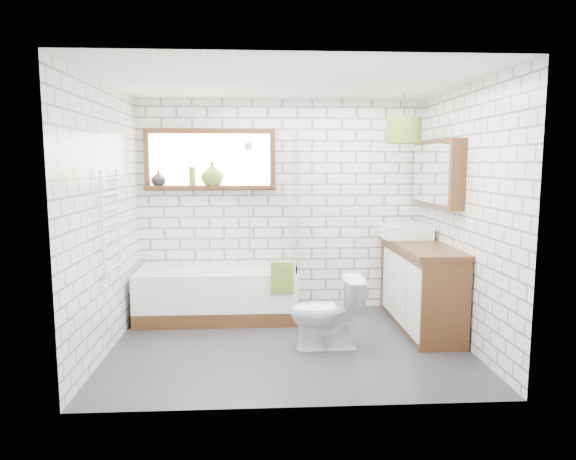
{
  "coord_description": "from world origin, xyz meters",
  "views": [
    {
      "loc": [
        -0.29,
        -4.82,
        1.76
      ],
      "look_at": [
        0.0,
        0.25,
        1.1
      ],
      "focal_mm": 32.0,
      "sensor_mm": 36.0,
      "label": 1
    }
  ],
  "objects": [
    {
      "name": "towel_beige",
      "position": [
        -0.02,
        0.52,
        0.55
      ],
      "size": [
        0.21,
        0.05,
        0.27
      ],
      "primitive_type": "cube",
      "color": "tan",
      "rests_on": "bathtub"
    },
    {
      "name": "floor",
      "position": [
        0.0,
        0.0,
        -0.01
      ],
      "size": [
        3.4,
        2.6,
        0.01
      ],
      "primitive_type": "cube",
      "color": "#27272A",
      "rests_on": "ground"
    },
    {
      "name": "pendant",
      "position": [
        1.24,
        0.57,
        2.1
      ],
      "size": [
        0.37,
        0.37,
        0.27
      ],
      "primitive_type": "cylinder",
      "color": "#537623",
      "rests_on": "ceiling"
    },
    {
      "name": "vanity",
      "position": [
        1.44,
        0.49,
        0.46
      ],
      "size": [
        0.51,
        1.59,
        0.91
      ],
      "primitive_type": "cube",
      "color": "#3A2010",
      "rests_on": "floor"
    },
    {
      "name": "towel_green",
      "position": [
        -0.04,
        0.52,
        0.55
      ],
      "size": [
        0.24,
        0.07,
        0.33
      ],
      "primitive_type": "cube",
      "color": "#537623",
      "rests_on": "bathtub"
    },
    {
      "name": "window",
      "position": [
        -0.85,
        1.26,
        1.8
      ],
      "size": [
        1.52,
        0.16,
        0.68
      ],
      "primitive_type": "cube",
      "color": "#3A2010",
      "rests_on": "wall_back"
    },
    {
      "name": "wall_left",
      "position": [
        -1.7,
        0.0,
        1.25
      ],
      "size": [
        0.01,
        2.6,
        2.5
      ],
      "primitive_type": "cube",
      "color": "white",
      "rests_on": "ground"
    },
    {
      "name": "wall_back",
      "position": [
        0.0,
        1.3,
        1.25
      ],
      "size": [
        3.4,
        0.01,
        2.5
      ],
      "primitive_type": "cube",
      "color": "white",
      "rests_on": "ground"
    },
    {
      "name": "basin",
      "position": [
        1.38,
        0.9,
        0.99
      ],
      "size": [
        0.53,
        0.46,
        0.15
      ],
      "primitive_type": "cube",
      "color": "white",
      "rests_on": "vanity"
    },
    {
      "name": "tap",
      "position": [
        1.54,
        0.9,
        1.03
      ],
      "size": [
        0.03,
        0.03,
        0.14
      ],
      "primitive_type": "cylinder",
      "rotation": [
        0.0,
        0.0,
        -0.0
      ],
      "color": "silver",
      "rests_on": "vanity"
    },
    {
      "name": "toilet",
      "position": [
        0.35,
        -0.11,
        0.35
      ],
      "size": [
        0.4,
        0.69,
        0.7
      ],
      "primitive_type": "imported",
      "rotation": [
        0.0,
        0.0,
        -1.55
      ],
      "color": "white",
      "rests_on": "floor"
    },
    {
      "name": "ceiling",
      "position": [
        0.0,
        0.0,
        2.5
      ],
      "size": [
        3.4,
        2.6,
        0.01
      ],
      "primitive_type": "cube",
      "color": "white",
      "rests_on": "ground"
    },
    {
      "name": "wall_right",
      "position": [
        1.7,
        0.0,
        1.25
      ],
      "size": [
        0.01,
        2.6,
        2.5
      ],
      "primitive_type": "cube",
      "color": "white",
      "rests_on": "ground"
    },
    {
      "name": "towel_radiator",
      "position": [
        -1.66,
        0.0,
        1.2
      ],
      "size": [
        0.06,
        0.52,
        1.0
      ],
      "primitive_type": "cube",
      "color": "white",
      "rests_on": "wall_left"
    },
    {
      "name": "wall_front",
      "position": [
        0.0,
        -1.3,
        1.25
      ],
      "size": [
        3.4,
        0.01,
        2.5
      ],
      "primitive_type": "cube",
      "color": "white",
      "rests_on": "ground"
    },
    {
      "name": "shower_screen",
      "position": [
        0.11,
        0.91,
        1.32
      ],
      "size": [
        0.02,
        0.72,
        1.5
      ],
      "primitive_type": "cube",
      "color": "white",
      "rests_on": "bathtub"
    },
    {
      "name": "vase_olive",
      "position": [
        -0.82,
        1.23,
        1.62
      ],
      "size": [
        0.35,
        0.35,
        0.28
      ],
      "primitive_type": "imported",
      "rotation": [
        0.0,
        0.0,
        0.41
      ],
      "color": "#5A7B25",
      "rests_on": "window"
    },
    {
      "name": "vase_dark",
      "position": [
        -1.44,
        1.23,
        1.57
      ],
      "size": [
        0.19,
        0.19,
        0.18
      ],
      "primitive_type": "imported",
      "rotation": [
        0.0,
        0.0,
        -0.1
      ],
      "color": "black",
      "rests_on": "window"
    },
    {
      "name": "bathtub",
      "position": [
        -0.76,
        0.91,
        0.29
      ],
      "size": [
        1.77,
        0.78,
        0.57
      ],
      "primitive_type": "cube",
      "color": "white",
      "rests_on": "floor"
    },
    {
      "name": "shower_riser",
      "position": [
        -0.4,
        1.26,
        1.35
      ],
      "size": [
        0.02,
        0.02,
        1.3
      ],
      "primitive_type": "cylinder",
      "color": "silver",
      "rests_on": "wall_back"
    },
    {
      "name": "bottle",
      "position": [
        -1.06,
        1.23,
        1.59
      ],
      "size": [
        0.09,
        0.09,
        0.22
      ],
      "primitive_type": "cylinder",
      "rotation": [
        0.0,
        0.0,
        0.37
      ],
      "color": "#5A7B25",
      "rests_on": "window"
    },
    {
      "name": "mirror_cabinet",
      "position": [
        1.62,
        0.6,
        1.65
      ],
      "size": [
        0.16,
        1.2,
        0.7
      ],
      "primitive_type": "cube",
      "color": "#3A2010",
      "rests_on": "wall_right"
    }
  ]
}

